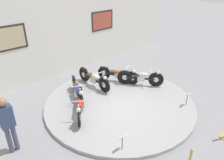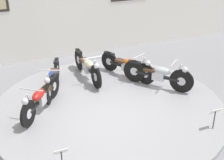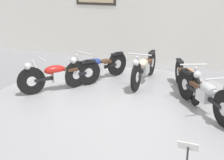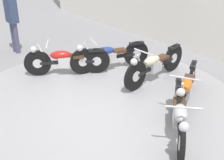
{
  "view_description": "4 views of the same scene",
  "coord_description": "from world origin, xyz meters",
  "px_view_note": "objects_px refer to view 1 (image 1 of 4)",
  "views": [
    {
      "loc": [
        -4.98,
        -5.11,
        4.73
      ],
      "look_at": [
        -0.03,
        0.41,
        0.9
      ],
      "focal_mm": 35.0,
      "sensor_mm": 36.0,
      "label": 1
    },
    {
      "loc": [
        -2.56,
        -6.18,
        4.05
      ],
      "look_at": [
        0.1,
        0.03,
        0.75
      ],
      "focal_mm": 50.0,
      "sensor_mm": 36.0,
      "label": 2
    },
    {
      "loc": [
        2.17,
        -5.36,
        2.52
      ],
      "look_at": [
        -0.23,
        0.18,
        0.57
      ],
      "focal_mm": 50.0,
      "sensor_mm": 36.0,
      "label": 3
    },
    {
      "loc": [
        3.94,
        -3.38,
        3.36
      ],
      "look_at": [
        0.2,
        0.11,
        0.72
      ],
      "focal_mm": 50.0,
      "sensor_mm": 36.0,
      "label": 4
    }
  ],
  "objects_px": {
    "info_placard_front_centre": "(187,97)",
    "visitor_standing": "(8,122)",
    "motorcycle_cream": "(94,78)",
    "motorcycle_red": "(80,105)",
    "info_placard_front_left": "(122,139)",
    "motorcycle_orange": "(119,74)",
    "motorcycle_blue": "(78,90)",
    "motorcycle_silver": "(141,77)"
  },
  "relations": [
    {
      "from": "motorcycle_cream",
      "to": "visitor_standing",
      "type": "xyz_separation_m",
      "value": [
        -3.94,
        -1.3,
        0.51
      ]
    },
    {
      "from": "info_placard_front_centre",
      "to": "visitor_standing",
      "type": "height_order",
      "value": "visitor_standing"
    },
    {
      "from": "motorcycle_orange",
      "to": "visitor_standing",
      "type": "bearing_deg",
      "value": -169.47
    },
    {
      "from": "motorcycle_red",
      "to": "motorcycle_silver",
      "type": "height_order",
      "value": "motorcycle_silver"
    },
    {
      "from": "motorcycle_red",
      "to": "visitor_standing",
      "type": "distance_m",
      "value": 2.4
    },
    {
      "from": "motorcycle_cream",
      "to": "info_placard_front_left",
      "type": "height_order",
      "value": "motorcycle_cream"
    },
    {
      "from": "info_placard_front_centre",
      "to": "motorcycle_orange",
      "type": "bearing_deg",
      "value": 100.66
    },
    {
      "from": "motorcycle_blue",
      "to": "motorcycle_silver",
      "type": "bearing_deg",
      "value": -18.34
    },
    {
      "from": "motorcycle_red",
      "to": "motorcycle_blue",
      "type": "xyz_separation_m",
      "value": [
        0.5,
        0.89,
        0.0
      ]
    },
    {
      "from": "motorcycle_silver",
      "to": "visitor_standing",
      "type": "height_order",
      "value": "visitor_standing"
    },
    {
      "from": "motorcycle_red",
      "to": "motorcycle_silver",
      "type": "bearing_deg",
      "value": 0.04
    },
    {
      "from": "motorcycle_blue",
      "to": "motorcycle_cream",
      "type": "bearing_deg",
      "value": 18.41
    },
    {
      "from": "motorcycle_orange",
      "to": "info_placard_front_centre",
      "type": "xyz_separation_m",
      "value": [
        0.58,
        -3.07,
        -0.0
      ]
    },
    {
      "from": "motorcycle_blue",
      "to": "info_placard_front_left",
      "type": "xyz_separation_m",
      "value": [
        -0.58,
        -3.07,
        -0.01
      ]
    },
    {
      "from": "info_placard_front_centre",
      "to": "visitor_standing",
      "type": "xyz_separation_m",
      "value": [
        -5.62,
        2.13,
        0.53
      ]
    },
    {
      "from": "motorcycle_orange",
      "to": "visitor_standing",
      "type": "relative_size",
      "value": 1.0
    },
    {
      "from": "info_placard_front_left",
      "to": "motorcycle_blue",
      "type": "bearing_deg",
      "value": 79.29
    },
    {
      "from": "motorcycle_cream",
      "to": "motorcycle_orange",
      "type": "bearing_deg",
      "value": -18.44
    },
    {
      "from": "motorcycle_silver",
      "to": "info_placard_front_left",
      "type": "distance_m",
      "value": 3.93
    },
    {
      "from": "motorcycle_silver",
      "to": "info_placard_front_left",
      "type": "xyz_separation_m",
      "value": [
        -3.27,
        -2.18,
        -0.02
      ]
    },
    {
      "from": "motorcycle_silver",
      "to": "info_placard_front_left",
      "type": "relative_size",
      "value": 3.11
    },
    {
      "from": "motorcycle_blue",
      "to": "motorcycle_cream",
      "type": "xyz_separation_m",
      "value": [
        1.1,
        0.37,
        0.01
      ]
    },
    {
      "from": "info_placard_front_centre",
      "to": "motorcycle_red",
      "type": "bearing_deg",
      "value": 146.35
    },
    {
      "from": "motorcycle_silver",
      "to": "info_placard_front_centre",
      "type": "distance_m",
      "value": 2.18
    },
    {
      "from": "motorcycle_red",
      "to": "motorcycle_orange",
      "type": "bearing_deg",
      "value": 18.36
    },
    {
      "from": "motorcycle_red",
      "to": "info_placard_front_left",
      "type": "bearing_deg",
      "value": -92.23
    },
    {
      "from": "motorcycle_orange",
      "to": "info_placard_front_centre",
      "type": "relative_size",
      "value": 3.5
    },
    {
      "from": "motorcycle_red",
      "to": "motorcycle_orange",
      "type": "distance_m",
      "value": 2.84
    },
    {
      "from": "motorcycle_blue",
      "to": "motorcycle_silver",
      "type": "xyz_separation_m",
      "value": [
        2.69,
        -0.89,
        0.01
      ]
    },
    {
      "from": "motorcycle_red",
      "to": "motorcycle_silver",
      "type": "relative_size",
      "value": 1.01
    },
    {
      "from": "motorcycle_blue",
      "to": "visitor_standing",
      "type": "relative_size",
      "value": 1.04
    },
    {
      "from": "motorcycle_blue",
      "to": "motorcycle_cream",
      "type": "relative_size",
      "value": 0.92
    },
    {
      "from": "motorcycle_cream",
      "to": "motorcycle_silver",
      "type": "xyz_separation_m",
      "value": [
        1.59,
        -1.26,
        -0.0
      ]
    },
    {
      "from": "motorcycle_cream",
      "to": "visitor_standing",
      "type": "relative_size",
      "value": 1.12
    },
    {
      "from": "motorcycle_orange",
      "to": "info_placard_front_centre",
      "type": "bearing_deg",
      "value": -79.34
    },
    {
      "from": "motorcycle_cream",
      "to": "motorcycle_silver",
      "type": "height_order",
      "value": "motorcycle_cream"
    },
    {
      "from": "motorcycle_silver",
      "to": "info_placard_front_centre",
      "type": "height_order",
      "value": "motorcycle_silver"
    },
    {
      "from": "info_placard_front_left",
      "to": "info_placard_front_centre",
      "type": "relative_size",
      "value": 1.0
    },
    {
      "from": "motorcycle_red",
      "to": "motorcycle_orange",
      "type": "xyz_separation_m",
      "value": [
        2.69,
        0.89,
        -0.0
      ]
    },
    {
      "from": "motorcycle_orange",
      "to": "visitor_standing",
      "type": "distance_m",
      "value": 5.15
    },
    {
      "from": "motorcycle_silver",
      "to": "visitor_standing",
      "type": "distance_m",
      "value": 5.56
    },
    {
      "from": "motorcycle_silver",
      "to": "visitor_standing",
      "type": "relative_size",
      "value": 0.89
    }
  ]
}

